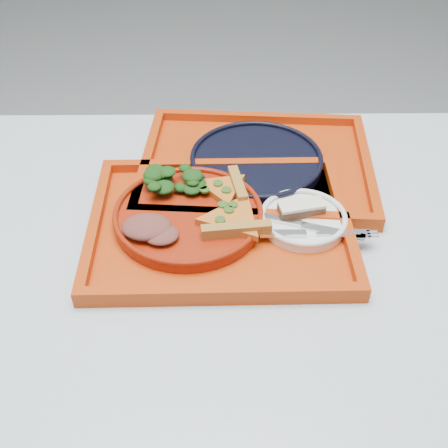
% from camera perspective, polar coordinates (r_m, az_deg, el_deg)
% --- Properties ---
extents(ground, '(10.00, 10.00, 0.00)m').
position_cam_1_polar(ground, '(1.59, -2.67, -21.27)').
color(ground, '#92959A').
rests_on(ground, ground).
extents(table, '(1.60, 0.80, 0.75)m').
position_cam_1_polar(table, '(1.04, -3.82, -3.83)').
color(table, '#AEBBC3').
rests_on(table, ground).
extents(tray_main, '(0.45, 0.36, 0.01)m').
position_cam_1_polar(tray_main, '(0.98, -0.41, -0.29)').
color(tray_main, '#B13309').
rests_on(tray_main, table).
extents(tray_far, '(0.47, 0.38, 0.01)m').
position_cam_1_polar(tray_far, '(1.13, 3.26, 5.79)').
color(tray_far, '#B13309').
rests_on(tray_far, table).
extents(dinner_plate, '(0.26, 0.26, 0.02)m').
position_cam_1_polar(dinner_plate, '(0.98, -3.63, 0.73)').
color(dinner_plate, maroon).
rests_on(dinner_plate, tray_main).
extents(side_plate, '(0.15, 0.15, 0.01)m').
position_cam_1_polar(side_plate, '(0.99, 8.04, 0.33)').
color(side_plate, white).
rests_on(side_plate, tray_main).
extents(navy_plate, '(0.26, 0.26, 0.02)m').
position_cam_1_polar(navy_plate, '(1.12, 3.29, 6.37)').
color(navy_plate, black).
rests_on(navy_plate, tray_far).
extents(pizza_slice_a, '(0.13, 0.14, 0.02)m').
position_cam_1_polar(pizza_slice_a, '(0.95, 0.99, 0.74)').
color(pizza_slice_a, orange).
rests_on(pizza_slice_a, dinner_plate).
extents(pizza_slice_b, '(0.12, 0.11, 0.02)m').
position_cam_1_polar(pizza_slice_b, '(1.02, -0.11, 3.81)').
color(pizza_slice_b, orange).
rests_on(pizza_slice_b, dinner_plate).
extents(salad_heap, '(0.10, 0.08, 0.05)m').
position_cam_1_polar(salad_heap, '(1.02, -5.13, 4.74)').
color(salad_heap, black).
rests_on(salad_heap, dinner_plate).
extents(meat_portion, '(0.08, 0.07, 0.02)m').
position_cam_1_polar(meat_portion, '(0.94, -7.85, -0.30)').
color(meat_portion, brown).
rests_on(meat_portion, dinner_plate).
extents(dessert_bar, '(0.08, 0.05, 0.02)m').
position_cam_1_polar(dessert_bar, '(0.98, 7.86, 1.57)').
color(dessert_bar, '#4C2A19').
rests_on(dessert_bar, side_plate).
extents(knife, '(0.18, 0.07, 0.01)m').
position_cam_1_polar(knife, '(0.96, 8.78, -0.19)').
color(knife, silver).
rests_on(knife, side_plate).
extents(fork, '(0.19, 0.02, 0.01)m').
position_cam_1_polar(fork, '(0.95, 9.24, -0.95)').
color(fork, silver).
rests_on(fork, side_plate).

